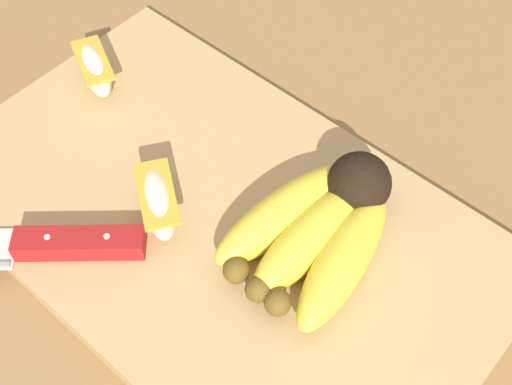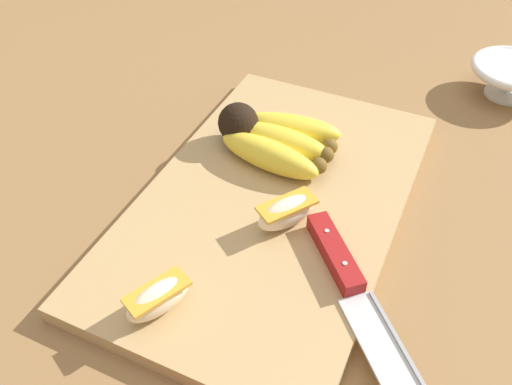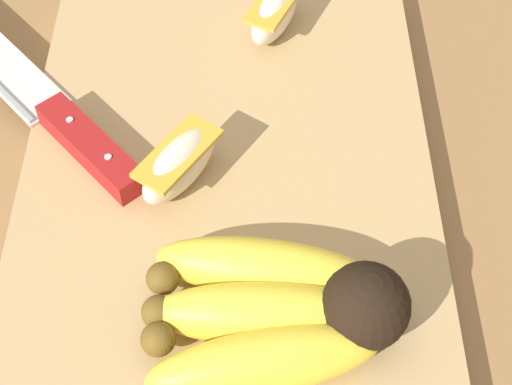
# 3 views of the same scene
# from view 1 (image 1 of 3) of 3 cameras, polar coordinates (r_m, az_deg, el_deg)

# --- Properties ---
(ground_plane) EXTENTS (6.00, 6.00, 0.00)m
(ground_plane) POSITION_cam_1_polar(r_m,az_deg,el_deg) (0.55, -3.25, -3.05)
(ground_plane) COLOR olive
(cutting_board) EXTENTS (0.46, 0.28, 0.02)m
(cutting_board) POSITION_cam_1_polar(r_m,az_deg,el_deg) (0.55, -3.70, -2.39)
(cutting_board) COLOR tan
(cutting_board) RESTS_ON ground_plane
(banana_bunch) EXTENTS (0.12, 0.15, 0.05)m
(banana_bunch) POSITION_cam_1_polar(r_m,az_deg,el_deg) (0.51, 5.49, -2.98)
(banana_bunch) COLOR black
(banana_bunch) RESTS_ON cutting_board
(chefs_knife) EXTENTS (0.23, 0.21, 0.02)m
(chefs_knife) POSITION_cam_1_polar(r_m,az_deg,el_deg) (0.55, -19.78, -4.33)
(chefs_knife) COLOR silver
(chefs_knife) RESTS_ON cutting_board
(apple_wedge_near) EXTENTS (0.07, 0.05, 0.04)m
(apple_wedge_near) POSITION_cam_1_polar(r_m,az_deg,el_deg) (0.64, -13.65, 10.25)
(apple_wedge_near) COLOR #F4E5C1
(apple_wedge_near) RESTS_ON cutting_board
(apple_wedge_middle) EXTENTS (0.07, 0.06, 0.04)m
(apple_wedge_middle) POSITION_cam_1_polar(r_m,az_deg,el_deg) (0.53, -8.37, -0.79)
(apple_wedge_middle) COLOR #F4E5C1
(apple_wedge_middle) RESTS_ON cutting_board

